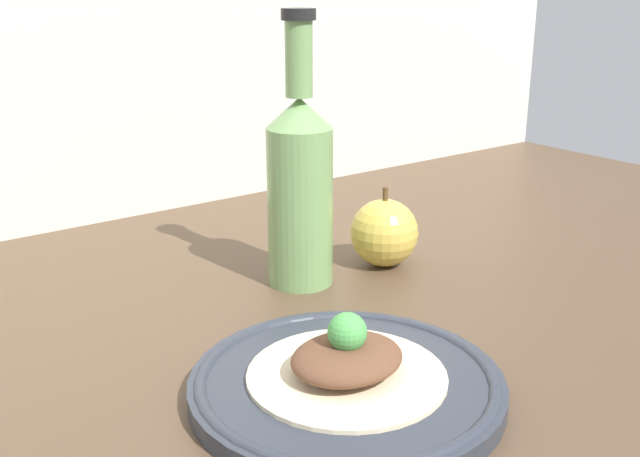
# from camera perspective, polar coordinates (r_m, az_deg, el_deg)

# --- Properties ---
(ground_plane) EXTENTS (1.80, 1.10, 0.04)m
(ground_plane) POSITION_cam_1_polar(r_m,az_deg,el_deg) (0.74, 2.83, -10.28)
(ground_plane) COLOR brown
(plate) EXTENTS (0.27, 0.27, 0.02)m
(plate) POSITION_cam_1_polar(r_m,az_deg,el_deg) (0.64, 2.04, -11.75)
(plate) COLOR #2D333D
(plate) RESTS_ON ground_plane
(plated_food) EXTENTS (0.17, 0.17, 0.06)m
(plated_food) POSITION_cam_1_polar(r_m,az_deg,el_deg) (0.63, 2.06, -10.05)
(plated_food) COLOR beige
(plated_food) RESTS_ON plate
(cider_bottle) EXTENTS (0.07, 0.07, 0.31)m
(cider_bottle) POSITION_cam_1_polar(r_m,az_deg,el_deg) (0.84, -1.54, 3.42)
(cider_bottle) COLOR #729E5B
(cider_bottle) RESTS_ON ground_plane
(apple) EXTENTS (0.08, 0.08, 0.10)m
(apple) POSITION_cam_1_polar(r_m,az_deg,el_deg) (0.91, 4.92, -0.32)
(apple) COLOR gold
(apple) RESTS_ON ground_plane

